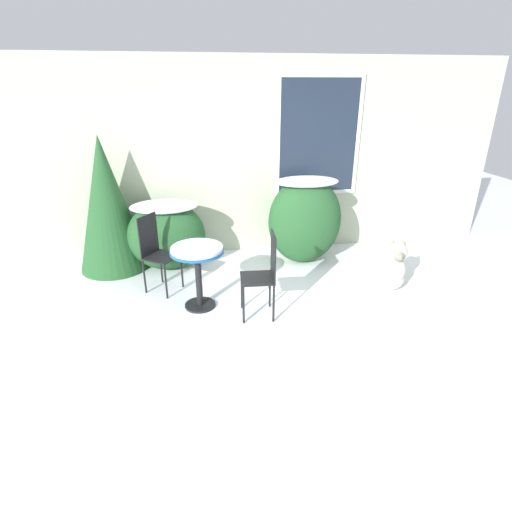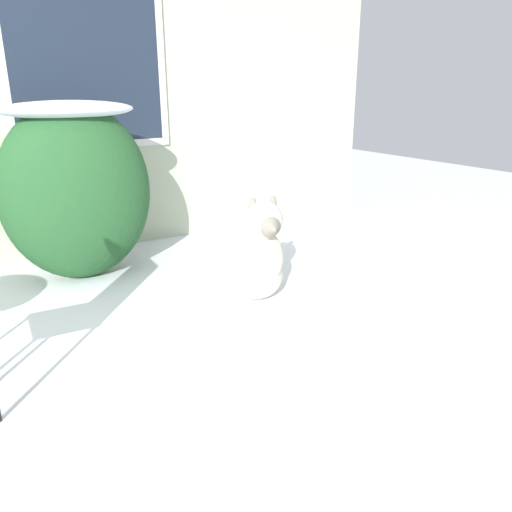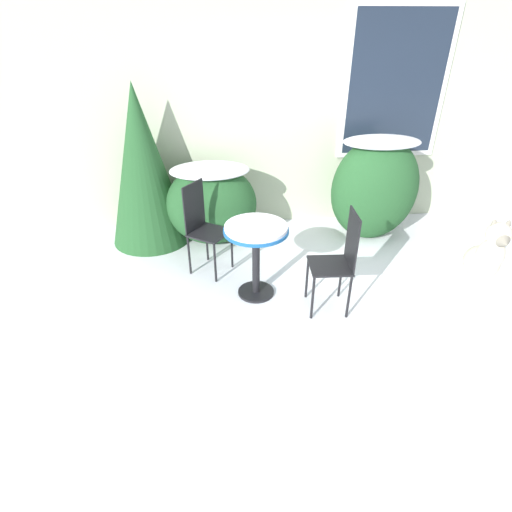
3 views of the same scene
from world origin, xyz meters
TOP-DOWN VIEW (x-y plane):
  - ground_plane at (0.00, 0.00)m, footprint 16.00×16.00m
  - house_wall at (0.08, 2.20)m, footprint 8.00×0.10m
  - shrub_left at (-1.10, 1.64)m, footprint 1.07×0.77m
  - shrub_middle at (0.86, 1.56)m, footprint 1.05×0.66m
  - evergreen_bush at (-1.86, 1.80)m, footprint 0.95×0.95m
  - patio_table at (-0.69, 0.48)m, footprint 0.61×0.61m
  - patio_chair_near_table at (-1.19, 1.00)m, footprint 0.51×0.51m
  - patio_chair_far_side at (0.02, 0.18)m, footprint 0.39×0.39m
  - dog at (1.72, 0.50)m, footprint 0.43×0.63m

SIDE VIEW (x-z plane):
  - ground_plane at x=0.00m, z-range 0.00..0.00m
  - dog at x=1.72m, z-range -0.08..0.64m
  - shrub_left at x=-1.10m, z-range 0.03..1.01m
  - patio_chair_near_table at x=-1.19m, z-range 0.04..1.02m
  - patio_chair_far_side at x=0.02m, z-range 0.04..1.02m
  - patio_table at x=-0.69m, z-range 0.22..0.98m
  - shrub_middle at x=0.86m, z-range 0.04..1.30m
  - evergreen_bush at x=-1.86m, z-range 0.00..1.85m
  - house_wall at x=0.08m, z-range 0.02..2.84m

